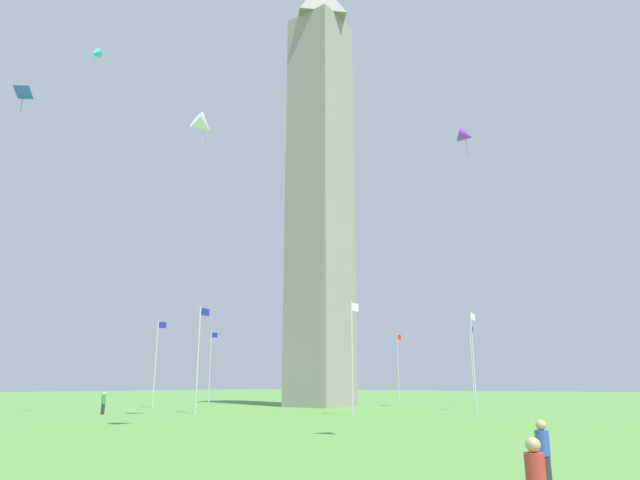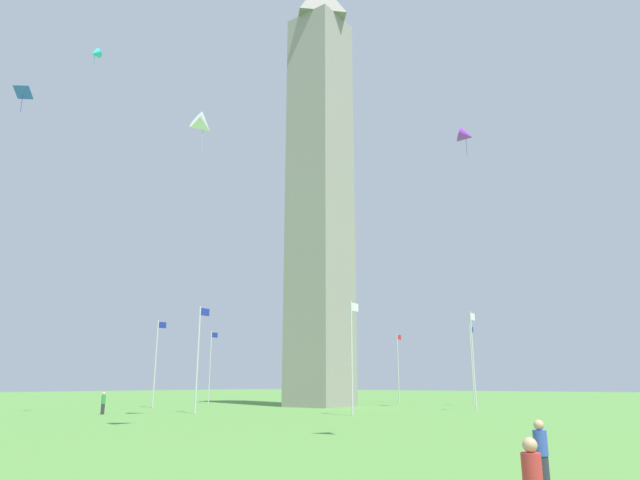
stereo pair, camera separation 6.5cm
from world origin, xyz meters
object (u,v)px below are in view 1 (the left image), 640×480
flagpole_se (156,359)px  kite_cyan_delta (95,53)px  flagpole_s (199,354)px  obelisk_monument (320,173)px  flagpole_nw (472,361)px  flagpole_ne (302,365)px  kite_purple_delta (466,136)px  kite_white_delta (203,125)px  flagpole_sw (352,352)px  person_green_shirt (103,403)px  flagpole_w (473,356)px  flagpole_e (210,363)px  person_blue_shirt (544,456)px  kite_blue_diamond (23,93)px  flagpole_n (398,364)px

flagpole_se → kite_cyan_delta: size_ratio=5.37×
flagpole_se → flagpole_s: (-5.07, -12.23, 0.00)m
flagpole_s → flagpole_se: bearing=67.5°
obelisk_monument → flagpole_nw: 27.68m
flagpole_nw → flagpole_s: bearing=157.5°
flagpole_ne → obelisk_monument: bearing=-135.1°
kite_purple_delta → flagpole_s: bearing=139.5°
obelisk_monument → flagpole_se: bearing=134.9°
obelisk_monument → kite_white_delta: 24.35m
flagpole_sw → kite_cyan_delta: bearing=136.2°
person_green_shirt → kite_purple_delta: size_ratio=0.54×
obelisk_monument → flagpole_ne: size_ratio=5.95×
flagpole_sw → kite_purple_delta: 27.56m
obelisk_monument → flagpole_w: (0.05, -17.30, -21.58)m
person_green_shirt → kite_cyan_delta: bearing=-158.2°
flagpole_e → person_green_shirt: flagpole_e is taller
flagpole_se → kite_white_delta: (-11.01, -18.13, 17.08)m
obelisk_monument → person_blue_shirt: obelisk_monument is taller
flagpole_se → flagpole_nw: bearing=-45.0°
flagpole_e → flagpole_nw: 31.97m
flagpole_ne → kite_blue_diamond: kite_blue_diamond is taller
kite_blue_diamond → kite_purple_delta: kite_purple_delta is taller
kite_white_delta → kite_purple_delta: (25.90, -11.12, 5.62)m
flagpole_s → flagpole_nw: size_ratio=1.00×
kite_cyan_delta → flagpole_s: bearing=-14.5°
kite_white_delta → flagpole_s: bearing=44.8°
flagpole_n → person_green_shirt: flagpole_n is taller
flagpole_n → flagpole_e: bearing=135.0°
obelisk_monument → kite_blue_diamond: size_ratio=26.48×
flagpole_ne → flagpole_w: bearing=-112.5°
obelisk_monument → flagpole_e: (0.05, 17.30, -21.58)m
kite_cyan_delta → kite_purple_delta: 36.39m
flagpole_s → person_green_shirt: size_ratio=5.12×
flagpole_sw → person_blue_shirt: flagpole_sw is taller
person_green_shirt → kite_cyan_delta: kite_cyan_delta is taller
flagpole_sw → person_blue_shirt: size_ratio=5.52×
flagpole_n → flagpole_e: same height
flagpole_se → kite_white_delta: kite_white_delta is taller
obelisk_monument → flagpole_ne: (12.29, 12.23, -21.58)m
person_blue_shirt → person_green_shirt: person_green_shirt is taller
person_blue_shirt → kite_white_delta: kite_white_delta is taller
flagpole_se → kite_white_delta: 27.23m
person_blue_shirt → person_green_shirt: size_ratio=0.93×
flagpole_w → person_blue_shirt: size_ratio=5.52×
flagpole_se → kite_purple_delta: size_ratio=2.77×
obelisk_monument → flagpole_se: obelisk_monument is taller
flagpole_n → kite_cyan_delta: bearing=176.5°
flagpole_ne → person_blue_shirt: flagpole_ne is taller
flagpole_e → person_green_shirt: bearing=-151.5°
kite_cyan_delta → flagpole_ne: bearing=13.3°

